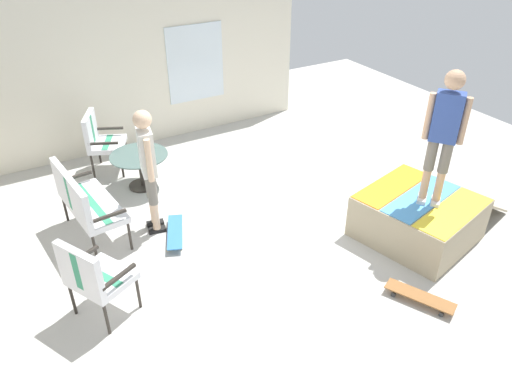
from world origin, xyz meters
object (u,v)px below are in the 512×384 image
object	(u,v)px
patio_chair_near_house	(99,137)
patio_table	(140,164)
skate_ramp	(419,216)
person_skater	(444,129)
patio_bench	(83,200)
patio_chair_by_wall	(92,275)
person_watching	(148,163)
skateboard_spare	(420,297)
skateboard_by_bench	(175,232)

from	to	relation	value
patio_chair_near_house	patio_table	bearing A→B (deg)	-155.58
skate_ramp	person_skater	bearing A→B (deg)	167.88
skate_ramp	patio_bench	bearing A→B (deg)	60.65
skate_ramp	patio_chair_by_wall	xyz separation A→B (m)	(0.66, 4.19, 0.30)
person_watching	person_skater	size ratio (longest dim) A/B	1.01
skate_ramp	patio_bench	xyz separation A→B (m)	(2.20, 3.92, 0.31)
patio_chair_by_wall	person_skater	world-z (taller)	person_skater
patio_bench	person_skater	size ratio (longest dim) A/B	0.74
skate_ramp	patio_bench	size ratio (longest dim) A/B	1.85
skate_ramp	person_watching	xyz separation A→B (m)	(1.95, 3.06, 0.74)
skateboard_spare	skate_ramp	bearing A→B (deg)	-43.85
patio_bench	patio_chair_by_wall	bearing A→B (deg)	170.00
patio_table	person_watching	bearing A→B (deg)	169.82
patio_table	person_watching	size ratio (longest dim) A/B	0.51
skateboard_spare	patio_chair_by_wall	bearing A→B (deg)	63.42
patio_chair_near_house	person_watching	size ratio (longest dim) A/B	0.57
patio_table	person_watching	world-z (taller)	person_watching
skate_ramp	patio_chair_near_house	world-z (taller)	patio_chair_near_house
patio_bench	skateboard_by_bench	size ratio (longest dim) A/B	1.60
patio_chair_by_wall	person_watching	size ratio (longest dim) A/B	0.57
person_skater	skate_ramp	bearing A→B (deg)	-12.12
skate_ramp	person_watching	bearing A→B (deg)	57.44
patio_chair_by_wall	skateboard_by_bench	xyz separation A→B (m)	(0.96, -1.28, -0.53)
person_watching	person_skater	xyz separation A→B (m)	(-2.07, -3.03, 0.60)
patio_table	person_skater	size ratio (longest dim) A/B	0.51
patio_chair_near_house	patio_table	distance (m)	0.94
patio_chair_by_wall	person_skater	bearing A→B (deg)	-100.52
skateboard_by_bench	patio_bench	bearing A→B (deg)	59.83
skate_ramp	patio_chair_by_wall	size ratio (longest dim) A/B	2.36
patio_chair_by_wall	patio_table	size ratio (longest dim) A/B	1.13
person_watching	skateboard_by_bench	distance (m)	1.03
patio_chair_near_house	skateboard_by_bench	xyz separation A→B (m)	(-2.38, -0.32, -0.53)
skate_ramp	skateboard_by_bench	world-z (taller)	skate_ramp
patio_chair_by_wall	patio_chair_near_house	bearing A→B (deg)	-16.18
skate_ramp	patio_chair_near_house	bearing A→B (deg)	38.93
patio_bench	person_skater	distance (m)	4.65
patio_table	person_watching	xyz separation A→B (m)	(-1.20, 0.22, 0.64)
patio_chair_near_house	person_watching	bearing A→B (deg)	-175.39
patio_chair_near_house	person_skater	xyz separation A→B (m)	(-4.10, -3.20, 1.04)
patio_chair_by_wall	patio_table	xyz separation A→B (m)	(2.49, -1.35, -0.21)
patio_bench	patio_table	world-z (taller)	patio_bench
skate_ramp	person_watching	size ratio (longest dim) A/B	1.36
patio_table	skateboard_spare	xyz separation A→B (m)	(-4.12, -1.91, -0.32)
patio_bench	person_skater	xyz separation A→B (m)	(-2.32, -3.89, 1.03)
person_skater	skateboard_spare	world-z (taller)	person_skater
patio_chair_near_house	skateboard_by_bench	world-z (taller)	patio_chair_near_house
patio_chair_near_house	person_watching	distance (m)	2.09
person_skater	person_watching	bearing A→B (deg)	55.74
skate_ramp	patio_table	bearing A→B (deg)	42.03
person_watching	skateboard_spare	size ratio (longest dim) A/B	2.20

